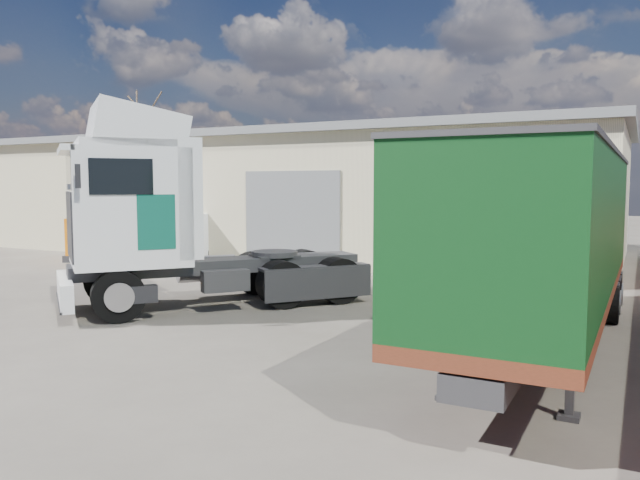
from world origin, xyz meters
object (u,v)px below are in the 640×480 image
at_px(tractor_unit, 168,224).
at_px(orange_skip, 105,242).
at_px(bare_tree, 149,107).
at_px(panel_van, 163,238).
at_px(box_trailer, 547,231).

xyz_separation_m(tractor_unit, orange_skip, (-9.02, 6.50, -1.34)).
bearing_deg(tractor_unit, bare_tree, 171.86).
bearing_deg(panel_van, bare_tree, 141.44).
distance_m(bare_tree, box_trailer, 32.11).
relative_size(box_trailer, orange_skip, 3.38).
bearing_deg(panel_van, box_trailer, -16.04).
bearing_deg(orange_skip, bare_tree, 102.77).
height_order(box_trailer, orange_skip, box_trailer).
bearing_deg(bare_tree, box_trailer, -34.56).
distance_m(bare_tree, panel_van, 17.26).
xyz_separation_m(tractor_unit, panel_van, (-6.18, 6.74, -1.11)).
height_order(bare_tree, tractor_unit, bare_tree).
distance_m(box_trailer, orange_skip, 19.03).
distance_m(box_trailer, panel_van, 16.46).
bearing_deg(orange_skip, tractor_unit, -57.97).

